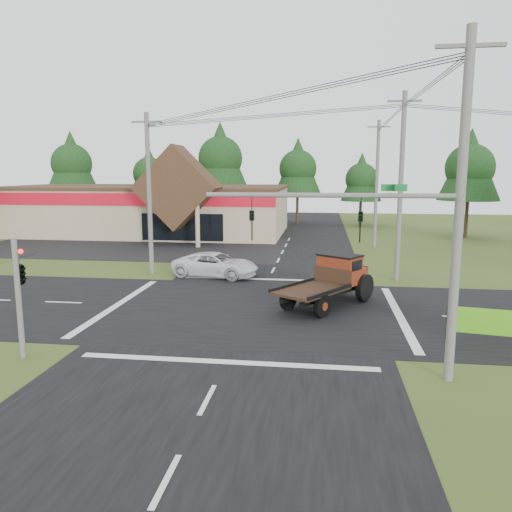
# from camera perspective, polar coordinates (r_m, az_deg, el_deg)

# --- Properties ---
(ground) EXTENTS (120.00, 120.00, 0.00)m
(ground) POSITION_cam_1_polar(r_m,az_deg,el_deg) (24.82, -0.31, -6.16)
(ground) COLOR #344C1B
(ground) RESTS_ON ground
(road_ns) EXTENTS (12.00, 120.00, 0.02)m
(road_ns) POSITION_cam_1_polar(r_m,az_deg,el_deg) (24.81, -0.31, -6.13)
(road_ns) COLOR black
(road_ns) RESTS_ON ground
(road_ew) EXTENTS (120.00, 12.00, 0.02)m
(road_ew) POSITION_cam_1_polar(r_m,az_deg,el_deg) (24.81, -0.31, -6.13)
(road_ew) COLOR black
(road_ew) RESTS_ON ground
(parking_apron) EXTENTS (28.00, 14.00, 0.02)m
(parking_apron) POSITION_cam_1_polar(r_m,az_deg,el_deg) (46.52, -14.31, 1.00)
(parking_apron) COLOR black
(parking_apron) RESTS_ON ground
(cvs_building) EXTENTS (30.40, 18.20, 9.19)m
(cvs_building) POSITION_cam_1_polar(r_m,az_deg,el_deg) (56.65, -12.07, 5.39)
(cvs_building) COLOR tan
(cvs_building) RESTS_ON ground
(traffic_signal_mast) EXTENTS (8.12, 0.24, 7.00)m
(traffic_signal_mast) POSITION_cam_1_polar(r_m,az_deg,el_deg) (16.51, 16.32, 1.15)
(traffic_signal_mast) COLOR #595651
(traffic_signal_mast) RESTS_ON ground
(traffic_signal_corner) EXTENTS (0.53, 2.48, 4.40)m
(traffic_signal_corner) POSITION_cam_1_polar(r_m,az_deg,el_deg) (19.84, -25.49, -0.67)
(traffic_signal_corner) COLOR #595651
(traffic_signal_corner) RESTS_ON ground
(utility_pole_nr) EXTENTS (2.00, 0.30, 11.00)m
(utility_pole_nr) POSITION_cam_1_polar(r_m,az_deg,el_deg) (16.73, 22.24, 5.11)
(utility_pole_nr) COLOR #595651
(utility_pole_nr) RESTS_ON ground
(utility_pole_nw) EXTENTS (2.00, 0.30, 10.50)m
(utility_pole_nw) POSITION_cam_1_polar(r_m,az_deg,el_deg) (33.64, -12.12, 7.09)
(utility_pole_nw) COLOR #595651
(utility_pole_nw) RESTS_ON ground
(utility_pole_ne) EXTENTS (2.00, 0.30, 11.50)m
(utility_pole_ne) POSITION_cam_1_polar(r_m,az_deg,el_deg) (32.01, 16.20, 7.71)
(utility_pole_ne) COLOR #595651
(utility_pole_ne) RESTS_ON ground
(utility_pole_n) EXTENTS (2.00, 0.30, 11.20)m
(utility_pole_n) POSITION_cam_1_polar(r_m,az_deg,el_deg) (45.91, 13.62, 8.09)
(utility_pole_n) COLOR #595651
(utility_pole_n) RESTS_ON ground
(tree_row_a) EXTENTS (6.72, 6.72, 12.12)m
(tree_row_a) POSITION_cam_1_polar(r_m,az_deg,el_deg) (71.85, -20.33, 10.07)
(tree_row_a) COLOR #332316
(tree_row_a) RESTS_ON ground
(tree_row_b) EXTENTS (5.60, 5.60, 10.10)m
(tree_row_b) POSITION_cam_1_polar(r_m,az_deg,el_deg) (69.66, -12.10, 9.37)
(tree_row_b) COLOR #332316
(tree_row_b) RESTS_ON ground
(tree_row_c) EXTENTS (7.28, 7.28, 13.13)m
(tree_row_c) POSITION_cam_1_polar(r_m,az_deg,el_deg) (66.04, -4.09, 11.31)
(tree_row_c) COLOR #332316
(tree_row_c) RESTS_ON ground
(tree_row_d) EXTENTS (6.16, 6.16, 11.11)m
(tree_row_d) POSITION_cam_1_polar(r_m,az_deg,el_deg) (65.74, 4.80, 10.13)
(tree_row_d) COLOR #332316
(tree_row_d) RESTS_ON ground
(tree_row_e) EXTENTS (5.04, 5.04, 9.09)m
(tree_row_e) POSITION_cam_1_polar(r_m,az_deg,el_deg) (63.83, 11.97, 8.77)
(tree_row_e) COLOR #332316
(tree_row_e) RESTS_ON ground
(tree_side_ne) EXTENTS (6.16, 6.16, 11.11)m
(tree_side_ne) POSITION_cam_1_polar(r_m,az_deg,el_deg) (55.64, 23.27, 9.50)
(tree_side_ne) COLOR #332316
(tree_side_ne) RESTS_ON ground
(antique_flatbed_truck) EXTENTS (5.38, 6.40, 2.57)m
(antique_flatbed_truck) POSITION_cam_1_polar(r_m,az_deg,el_deg) (25.38, 8.01, -2.90)
(antique_flatbed_truck) COLOR #5D1E0D
(antique_flatbed_truck) RESTS_ON ground
(roadside_banner) EXTENTS (4.26, 0.88, 1.47)m
(roadside_banner) POSITION_cam_1_polar(r_m,az_deg,el_deg) (22.00, 26.53, -7.28)
(roadside_banner) COLOR #4DA415
(roadside_banner) RESTS_ON ground
(white_pickup) EXTENTS (5.94, 3.57, 1.54)m
(white_pickup) POSITION_cam_1_polar(r_m,az_deg,el_deg) (32.56, -4.62, -0.99)
(white_pickup) COLOR white
(white_pickup) RESTS_ON ground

